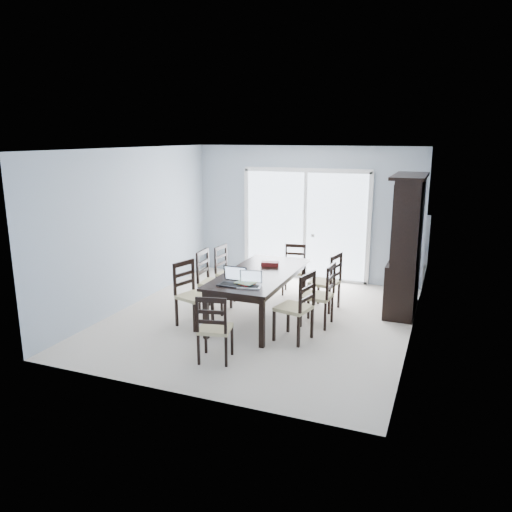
% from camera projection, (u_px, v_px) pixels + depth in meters
% --- Properties ---
extents(floor, '(5.00, 5.00, 0.00)m').
position_uv_depth(floor, '(260.00, 319.00, 7.79)').
color(floor, silver).
rests_on(floor, ground).
extents(ceiling, '(5.00, 5.00, 0.00)m').
position_uv_depth(ceiling, '(260.00, 149.00, 7.18)').
color(ceiling, white).
rests_on(ceiling, back_wall).
extents(back_wall, '(4.50, 0.02, 2.60)m').
position_uv_depth(back_wall, '(306.00, 214.00, 9.75)').
color(back_wall, '#98A6B6').
rests_on(back_wall, floor).
extents(wall_left, '(0.02, 5.00, 2.60)m').
position_uv_depth(wall_left, '(134.00, 227.00, 8.29)').
color(wall_left, '#98A6B6').
rests_on(wall_left, floor).
extents(wall_right, '(0.02, 5.00, 2.60)m').
position_uv_depth(wall_right, '(416.00, 249.00, 6.68)').
color(wall_right, '#98A6B6').
rests_on(wall_right, floor).
extents(balcony, '(4.50, 2.00, 0.10)m').
position_uv_depth(balcony, '(317.00, 268.00, 10.97)').
color(balcony, gray).
rests_on(balcony, ground).
extents(railing, '(4.50, 0.06, 1.10)m').
position_uv_depth(railing, '(329.00, 233.00, 11.73)').
color(railing, '#99999E').
rests_on(railing, balcony).
extents(dining_table, '(1.00, 2.20, 0.75)m').
position_uv_depth(dining_table, '(260.00, 277.00, 7.63)').
color(dining_table, black).
rests_on(dining_table, floor).
extents(china_hutch, '(0.50, 1.38, 2.20)m').
position_uv_depth(china_hutch, '(406.00, 246.00, 7.95)').
color(china_hutch, black).
rests_on(china_hutch, floor).
extents(sliding_door, '(2.52, 0.05, 2.18)m').
position_uv_depth(sliding_door, '(305.00, 224.00, 9.78)').
color(sliding_door, silver).
rests_on(sliding_door, floor).
extents(chair_left_near, '(0.53, 0.52, 1.11)m').
position_uv_depth(chair_left_near, '(189.00, 287.00, 7.44)').
color(chair_left_near, black).
rests_on(chair_left_near, floor).
extents(chair_left_mid, '(0.46, 0.45, 1.15)m').
position_uv_depth(chair_left_mid, '(209.00, 274.00, 8.04)').
color(chair_left_mid, black).
rests_on(chair_left_mid, floor).
extents(chair_left_far, '(0.45, 0.43, 1.06)m').
position_uv_depth(chair_left_far, '(226.00, 266.00, 8.73)').
color(chair_left_far, black).
rests_on(chair_left_far, floor).
extents(chair_right_near, '(0.52, 0.51, 1.14)m').
position_uv_depth(chair_right_near, '(300.00, 300.00, 6.81)').
color(chair_right_near, black).
rests_on(chair_right_near, floor).
extents(chair_right_mid, '(0.44, 0.43, 1.10)m').
position_uv_depth(chair_right_mid, '(324.00, 288.00, 7.38)').
color(chair_right_mid, black).
rests_on(chair_right_mid, floor).
extents(chair_right_far, '(0.50, 0.49, 1.10)m').
position_uv_depth(chair_right_far, '(330.00, 276.00, 8.06)').
color(chair_right_far, black).
rests_on(chair_right_far, floor).
extents(chair_end_near, '(0.46, 0.47, 1.03)m').
position_uv_depth(chair_end_near, '(213.00, 322.00, 6.15)').
color(chair_end_near, black).
rests_on(chair_end_near, floor).
extents(chair_end_far, '(0.44, 0.45, 1.01)m').
position_uv_depth(chair_end_far, '(295.00, 263.00, 9.00)').
color(chair_end_far, black).
rests_on(chair_end_far, floor).
extents(laptop_dark, '(0.36, 0.25, 0.24)m').
position_uv_depth(laptop_dark, '(231.00, 281.00, 6.95)').
color(laptop_dark, black).
rests_on(laptop_dark, dining_table).
extents(laptop_silver, '(0.36, 0.28, 0.22)m').
position_uv_depth(laptop_silver, '(249.00, 284.00, 6.85)').
color(laptop_silver, '#BEBDC0').
rests_on(laptop_silver, dining_table).
extents(book_stack, '(0.31, 0.26, 0.04)m').
position_uv_depth(book_stack, '(245.00, 284.00, 6.96)').
color(book_stack, maroon).
rests_on(book_stack, dining_table).
extents(cell_phone, '(0.13, 0.07, 0.01)m').
position_uv_depth(cell_phone, '(232.00, 285.00, 6.95)').
color(cell_phone, black).
rests_on(cell_phone, dining_table).
extents(game_box, '(0.30, 0.21, 0.07)m').
position_uv_depth(game_box, '(270.00, 264.00, 7.97)').
color(game_box, '#4E0F11').
rests_on(game_box, dining_table).
extents(hot_tub, '(1.86, 1.68, 0.91)m').
position_uv_depth(hot_tub, '(288.00, 245.00, 10.90)').
color(hot_tub, brown).
rests_on(hot_tub, balcony).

